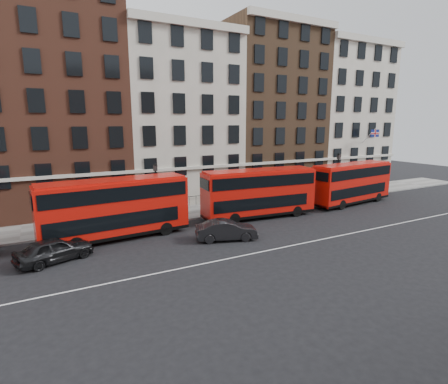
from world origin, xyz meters
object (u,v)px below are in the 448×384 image
bus_b (115,207)px  car_front (227,230)px  car_rear (54,250)px  traffic_light (373,175)px  bus_c (259,192)px  bus_d (352,182)px

bus_b → car_front: bearing=-33.8°
car_rear → traffic_light: bearing=-101.2°
bus_b → car_front: size_ratio=2.40×
bus_b → bus_c: bearing=-4.1°
traffic_light → car_front: bearing=-164.7°
bus_c → traffic_light: size_ratio=3.42×
bus_b → traffic_light: bearing=0.2°
car_rear → car_front: 12.06m
bus_b → bus_c: size_ratio=1.02×
bus_c → car_front: size_ratio=2.36×
bus_c → car_front: bus_c is taller
bus_b → car_front: 8.80m
bus_d → traffic_light: (6.34, 2.40, 0.02)m
bus_c → bus_d: bearing=4.6°
bus_c → bus_d: bus_c is taller
bus_c → traffic_light: 18.80m
car_front → car_rear: bearing=100.8°
bus_b → traffic_light: size_ratio=3.48×
car_rear → traffic_light: 36.80m
car_front → traffic_light: (24.43, 6.67, 1.66)m
bus_d → traffic_light: size_ratio=3.36×
bus_d → car_rear: (-30.06, -2.76, -1.61)m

